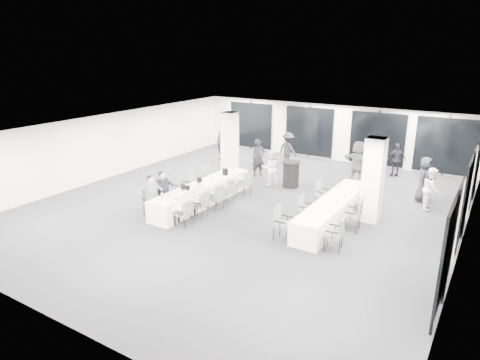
{
  "coord_description": "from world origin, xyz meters",
  "views": [
    {
      "loc": [
        7.52,
        -12.52,
        5.52
      ],
      "look_at": [
        -0.14,
        -0.2,
        1.01
      ],
      "focal_mm": 32.0,
      "sensor_mm": 36.0,
      "label": 1
    }
  ],
  "objects_px": {
    "chair_side_right_mid": "(355,213)",
    "chair_main_left_fourth": "(194,183)",
    "chair_side_right_near": "(337,232)",
    "ice_bucket_far": "(225,172)",
    "standing_guest_h": "(432,186)",
    "chair_main_right_second": "(202,204)",
    "chair_side_right_far": "(368,200)",
    "chair_main_right_mid": "(217,196)",
    "chair_side_left_mid": "(304,207)",
    "standing_guest_e": "(425,176)",
    "chair_main_left_far": "(209,176)",
    "chair_main_right_far": "(246,182)",
    "banquet_table_main": "(203,194)",
    "banquet_table_side": "(333,211)",
    "standing_guest_d": "(396,158)",
    "chair_side_left_far": "(322,192)",
    "standing_guest_g": "(222,140)",
    "chair_main_left_near": "(150,200)",
    "standing_guest_f": "(358,159)",
    "standing_guest_b": "(270,165)",
    "chair_main_left_second": "(161,195)",
    "chair_main_left_mid": "(181,186)",
    "chair_main_right_fourth": "(228,190)",
    "standing_guest_a": "(258,155)",
    "ice_bucket_near": "(187,188)",
    "standing_guest_c": "(288,147)",
    "chair_main_right_near": "(185,212)",
    "chair_side_left_near": "(281,221)"
  },
  "relations": [
    {
      "from": "standing_guest_h",
      "to": "chair_main_left_fourth",
      "type": "bearing_deg",
      "value": 103.98
    },
    {
      "from": "chair_main_left_fourth",
      "to": "chair_main_right_mid",
      "type": "relative_size",
      "value": 0.98
    },
    {
      "from": "chair_side_right_near",
      "to": "standing_guest_g",
      "type": "height_order",
      "value": "standing_guest_g"
    },
    {
      "from": "chair_side_right_near",
      "to": "standing_guest_a",
      "type": "height_order",
      "value": "standing_guest_a"
    },
    {
      "from": "chair_main_left_fourth",
      "to": "chair_main_right_far",
      "type": "relative_size",
      "value": 0.96
    },
    {
      "from": "standing_guest_f",
      "to": "chair_main_right_mid",
      "type": "bearing_deg",
      "value": 79.54
    },
    {
      "from": "banquet_table_side",
      "to": "chair_main_left_near",
      "type": "bearing_deg",
      "value": -153.3
    },
    {
      "from": "standing_guest_f",
      "to": "standing_guest_d",
      "type": "bearing_deg",
      "value": -105.54
    },
    {
      "from": "chair_main_left_far",
      "to": "standing_guest_h",
      "type": "height_order",
      "value": "standing_guest_h"
    },
    {
      "from": "chair_main_right_mid",
      "to": "ice_bucket_near",
      "type": "height_order",
      "value": "ice_bucket_near"
    },
    {
      "from": "chair_main_left_fourth",
      "to": "chair_side_right_far",
      "type": "relative_size",
      "value": 0.87
    },
    {
      "from": "chair_side_right_near",
      "to": "standing_guest_b",
      "type": "distance_m",
      "value": 6.19
    },
    {
      "from": "chair_side_left_far",
      "to": "standing_guest_a",
      "type": "height_order",
      "value": "standing_guest_a"
    },
    {
      "from": "banquet_table_main",
      "to": "chair_main_left_far",
      "type": "relative_size",
      "value": 5.58
    },
    {
      "from": "standing_guest_g",
      "to": "chair_main_left_far",
      "type": "bearing_deg",
      "value": -52.17
    },
    {
      "from": "chair_side_right_far",
      "to": "standing_guest_b",
      "type": "relative_size",
      "value": 0.59
    },
    {
      "from": "chair_main_left_near",
      "to": "chair_side_right_far",
      "type": "distance_m",
      "value": 7.39
    },
    {
      "from": "chair_main_left_mid",
      "to": "chair_main_left_far",
      "type": "height_order",
      "value": "chair_main_left_mid"
    },
    {
      "from": "chair_side_left_near",
      "to": "chair_main_right_mid",
      "type": "bearing_deg",
      "value": -109.64
    },
    {
      "from": "standing_guest_f",
      "to": "ice_bucket_far",
      "type": "height_order",
      "value": "standing_guest_f"
    },
    {
      "from": "standing_guest_g",
      "to": "ice_bucket_near",
      "type": "bearing_deg",
      "value": -55.2
    },
    {
      "from": "chair_side_right_mid",
      "to": "chair_side_right_near",
      "type": "bearing_deg",
      "value": 173.76
    },
    {
      "from": "chair_side_right_mid",
      "to": "ice_bucket_near",
      "type": "height_order",
      "value": "chair_side_right_mid"
    },
    {
      "from": "chair_main_right_second",
      "to": "chair_side_right_far",
      "type": "bearing_deg",
      "value": -65.08
    },
    {
      "from": "chair_side_right_mid",
      "to": "chair_main_left_fourth",
      "type": "bearing_deg",
      "value": 83.5
    },
    {
      "from": "chair_main_right_fourth",
      "to": "chair_side_right_far",
      "type": "height_order",
      "value": "chair_side_right_far"
    },
    {
      "from": "standing_guest_d",
      "to": "ice_bucket_near",
      "type": "relative_size",
      "value": 7.68
    },
    {
      "from": "chair_main_left_near",
      "to": "chair_main_right_mid",
      "type": "height_order",
      "value": "chair_main_left_near"
    },
    {
      "from": "standing_guest_a",
      "to": "standing_guest_f",
      "type": "distance_m",
      "value": 4.26
    },
    {
      "from": "chair_main_left_second",
      "to": "chair_main_left_mid",
      "type": "relative_size",
      "value": 0.94
    },
    {
      "from": "banquet_table_main",
      "to": "banquet_table_side",
      "type": "distance_m",
      "value": 4.75
    },
    {
      "from": "banquet_table_side",
      "to": "standing_guest_h",
      "type": "bearing_deg",
      "value": 48.78
    },
    {
      "from": "standing_guest_d",
      "to": "standing_guest_h",
      "type": "xyz_separation_m",
      "value": [
        1.98,
        -3.52,
        0.01
      ]
    },
    {
      "from": "ice_bucket_far",
      "to": "chair_main_right_far",
      "type": "bearing_deg",
      "value": 18.31
    },
    {
      "from": "chair_main_left_second",
      "to": "chair_main_left_fourth",
      "type": "distance_m",
      "value": 1.9
    },
    {
      "from": "chair_main_right_mid",
      "to": "chair_side_left_mid",
      "type": "relative_size",
      "value": 1.04
    },
    {
      "from": "chair_main_right_far",
      "to": "chair_side_right_mid",
      "type": "xyz_separation_m",
      "value": [
        4.68,
        -1.16,
        0.07
      ]
    },
    {
      "from": "ice_bucket_far",
      "to": "standing_guest_h",
      "type": "bearing_deg",
      "value": 18.39
    },
    {
      "from": "chair_main_left_fourth",
      "to": "chair_main_right_mid",
      "type": "height_order",
      "value": "chair_main_right_mid"
    },
    {
      "from": "standing_guest_c",
      "to": "chair_main_left_mid",
      "type": "bearing_deg",
      "value": 97.33
    },
    {
      "from": "chair_main_right_near",
      "to": "ice_bucket_near",
      "type": "bearing_deg",
      "value": 36.59
    },
    {
      "from": "chair_side_left_far",
      "to": "standing_guest_d",
      "type": "distance_m",
      "value": 5.5
    },
    {
      "from": "standing_guest_b",
      "to": "chair_main_right_fourth",
      "type": "bearing_deg",
      "value": 43.27
    },
    {
      "from": "standing_guest_e",
      "to": "standing_guest_h",
      "type": "height_order",
      "value": "standing_guest_e"
    },
    {
      "from": "chair_side_right_far",
      "to": "chair_main_left_second",
      "type": "bearing_deg",
      "value": 114.77
    },
    {
      "from": "chair_main_right_far",
      "to": "chair_side_right_far",
      "type": "relative_size",
      "value": 0.91
    },
    {
      "from": "chair_main_right_far",
      "to": "standing_guest_d",
      "type": "distance_m",
      "value": 7.15
    },
    {
      "from": "chair_main_right_far",
      "to": "standing_guest_c",
      "type": "height_order",
      "value": "standing_guest_c"
    },
    {
      "from": "chair_main_right_fourth",
      "to": "standing_guest_a",
      "type": "xyz_separation_m",
      "value": [
        -0.83,
        3.69,
        0.42
      ]
    },
    {
      "from": "chair_side_left_far",
      "to": "standing_guest_g",
      "type": "height_order",
      "value": "standing_guest_g"
    }
  ]
}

